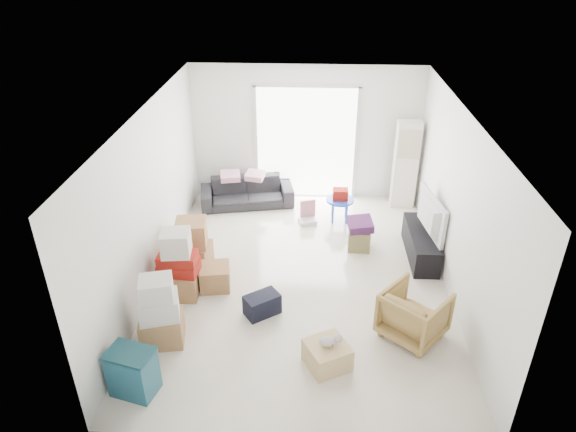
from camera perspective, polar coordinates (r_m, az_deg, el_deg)
The scene contains 21 objects.
room_shell at distance 7.53m, azimuth 1.53°, elevation 1.45°, with size 4.98×6.48×3.18m.
sliding_door at distance 10.30m, azimuth 2.01°, elevation 8.56°, with size 2.10×0.04×2.33m.
ac_tower at distance 10.29m, azimuth 12.91°, elevation 5.59°, with size 0.45×0.30×1.75m, color white.
tv_console at distance 8.93m, azimuth 14.53°, elevation -3.02°, with size 0.42×1.39×0.46m, color black.
television at distance 8.78m, azimuth 14.77°, elevation -1.32°, with size 1.14×0.66×0.15m, color black.
sofa at distance 10.29m, azimuth -4.61°, elevation 3.10°, with size 1.83×0.53×0.72m, color #2A2B30.
pillow_left at distance 10.14m, azimuth -6.48°, elevation 5.24°, with size 0.41×0.32×0.13m, color #E5A7B9.
pillow_right at distance 10.13m, azimuth -3.71°, elevation 5.32°, with size 0.37×0.30×0.13m, color #E5A7B9.
armchair at distance 7.16m, azimuth 13.87°, elevation -10.30°, with size 0.76×0.71×0.78m, color #A27948.
storage_bins at distance 6.54m, azimuth -16.87°, elevation -16.24°, with size 0.61×0.50×0.62m.
box_stack_a at distance 7.03m, azimuth -14.04°, elevation -10.54°, with size 0.62×0.55×1.01m.
box_stack_b at distance 7.81m, azimuth -12.04°, elevation -5.63°, with size 0.61×0.56×1.08m.
box_stack_c at distance 8.47m, azimuth -10.57°, elevation -3.09°, with size 0.60×0.53×0.82m.
loose_box at distance 8.02m, azimuth -8.11°, elevation -6.70°, with size 0.44×0.44×0.37m, color olive.
duffel_bag at distance 7.46m, azimuth -2.90°, elevation -9.80°, with size 0.49×0.29×0.31m, color black.
ottoman at distance 8.96m, azimuth 7.90°, elevation -2.52°, with size 0.37×0.37×0.37m, color olive.
blanket at distance 8.84m, azimuth 8.01°, elevation -1.11°, with size 0.41×0.41×0.14m, color #542357.
kids_table at distance 9.67m, azimuth 5.81°, elevation 1.97°, with size 0.52×0.52×0.65m.
toy_walker at distance 9.73m, azimuth 2.19°, elevation -0.02°, with size 0.38×0.35×0.42m.
wood_crate at distance 6.70m, azimuth 4.37°, elevation -15.14°, with size 0.49×0.49×0.33m, color #DFBB81.
plush_bunny at distance 6.55m, azimuth 4.73°, elevation -13.66°, with size 0.28×0.16×0.14m.
Camera 1 is at (0.15, -6.68, 4.81)m, focal length 32.00 mm.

